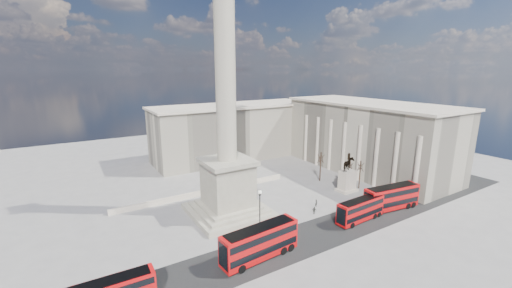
{
  "coord_description": "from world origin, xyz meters",
  "views": [
    {
      "loc": [
        -24.53,
        -45.41,
        27.01
      ],
      "look_at": [
        3.94,
        1.2,
        14.02
      ],
      "focal_mm": 22.0,
      "sensor_mm": 36.0,
      "label": 1
    }
  ],
  "objects": [
    {
      "name": "bare_tree_mid",
      "position": [
        31.88,
        3.87,
        4.78
      ],
      "size": [
        1.6,
        1.6,
        6.07
      ],
      "rotation": [
        0.0,
        0.0,
        0.01
      ],
      "color": "#332319",
      "rests_on": "ground"
    },
    {
      "name": "bare_tree_near",
      "position": [
        31.88,
        0.82,
        5.51
      ],
      "size": [
        1.6,
        1.6,
        7.0
      ],
      "rotation": [
        0.0,
        0.0,
        -0.04
      ],
      "color": "#332319",
      "rests_on": "ground"
    },
    {
      "name": "red_bus_c",
      "position": [
        19.27,
        -10.33,
        2.2
      ],
      "size": [
        10.42,
        2.84,
        4.19
      ],
      "rotation": [
        0.0,
        0.0,
        0.04
      ],
      "color": "red",
      "rests_on": "ground"
    },
    {
      "name": "asphalt_road",
      "position": [
        5.0,
        -10.0,
        0.0
      ],
      "size": [
        120.0,
        9.0,
        0.01
      ],
      "primitive_type": "cube",
      "color": "#272727",
      "rests_on": "ground"
    },
    {
      "name": "ground",
      "position": [
        0.0,
        0.0,
        0.0
      ],
      "size": [
        180.0,
        180.0,
        0.0
      ],
      "primitive_type": "plane",
      "color": "gray",
      "rests_on": "ground"
    },
    {
      "name": "pedestrian_walking",
      "position": [
        16.52,
        -1.6,
        0.76
      ],
      "size": [
        0.66,
        0.58,
        1.51
      ],
      "primitive_type": "imported",
      "rotation": [
        0.0,
        0.0,
        0.48
      ],
      "color": "black",
      "rests_on": "ground"
    },
    {
      "name": "victorian_lamp",
      "position": [
        1.72,
        -3.68,
        4.29
      ],
      "size": [
        0.62,
        0.62,
        7.29
      ],
      "rotation": [
        0.0,
        0.0,
        -0.2
      ],
      "color": "black",
      "rests_on": "ground"
    },
    {
      "name": "equestrian_statue",
      "position": [
        28.17,
        1.15,
        3.17
      ],
      "size": [
        4.38,
        3.28,
        9.02
      ],
      "color": "beige",
      "rests_on": "ground"
    },
    {
      "name": "balustrade_wall",
      "position": [
        0.0,
        16.0,
        0.55
      ],
      "size": [
        40.0,
        0.6,
        1.1
      ],
      "primitive_type": "cube",
      "color": "beige",
      "rests_on": "ground"
    },
    {
      "name": "pedestrian_standing",
      "position": [
        26.37,
        -5.54,
        0.81
      ],
      "size": [
        0.99,
        0.95,
        1.61
      ],
      "primitive_type": "imported",
      "rotation": [
        0.0,
        0.0,
        3.74
      ],
      "color": "black",
      "rests_on": "ground"
    },
    {
      "name": "pedestrian_crossing",
      "position": [
        13.87,
        -3.96,
        0.76
      ],
      "size": [
        0.91,
        0.85,
        1.51
      ],
      "primitive_type": "imported",
      "rotation": [
        0.0,
        0.0,
        2.44
      ],
      "color": "black",
      "rests_on": "ground"
    },
    {
      "name": "building_northeast",
      "position": [
        20.0,
        40.0,
        8.32
      ],
      "size": [
        51.0,
        17.0,
        16.6
      ],
      "color": "beige",
      "rests_on": "ground"
    },
    {
      "name": "nelsons_column",
      "position": [
        0.0,
        5.0,
        12.92
      ],
      "size": [
        14.0,
        14.0,
        49.85
      ],
      "color": "#A9A38D",
      "rests_on": "ground"
    },
    {
      "name": "red_bus_d",
      "position": [
        28.31,
        -10.22,
        2.55
      ],
      "size": [
        12.23,
        4.26,
        4.86
      ],
      "rotation": [
        0.0,
        0.0,
        -0.13
      ],
      "color": "red",
      "rests_on": "ground"
    },
    {
      "name": "bare_tree_far",
      "position": [
        27.59,
        9.38,
        6.07
      ],
      "size": [
        1.89,
        1.89,
        7.71
      ],
      "rotation": [
        0.0,
        0.0,
        0.21
      ],
      "color": "#332319",
      "rests_on": "ground"
    },
    {
      "name": "red_bus_b",
      "position": [
        -2.64,
        -10.78,
        2.62
      ],
      "size": [
        12.49,
        3.81,
        4.99
      ],
      "rotation": [
        0.0,
        0.0,
        0.08
      ],
      "color": "red",
      "rests_on": "ground"
    },
    {
      "name": "building_east",
      "position": [
        45.0,
        10.0,
        9.32
      ],
      "size": [
        19.0,
        46.0,
        18.6
      ],
      "color": "beige",
      "rests_on": "ground"
    }
  ]
}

